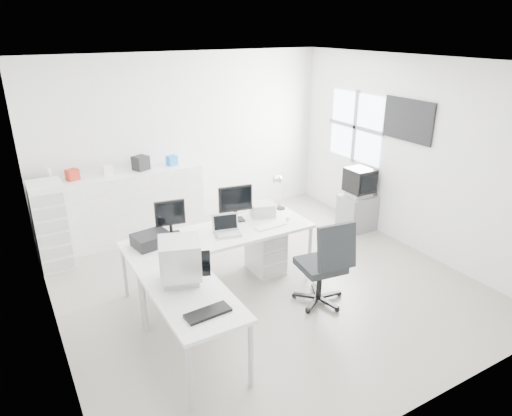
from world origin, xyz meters
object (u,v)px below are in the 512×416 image
main_desk (221,259)px  filing_cabinet (51,225)px  side_desk (193,325)px  tv_cabinet (357,212)px  drawer_pedestal (266,250)px  sideboard (132,205)px  lcd_monitor_small (170,218)px  crt_monitor (180,260)px  office_chair (321,261)px  crt_tv (360,183)px  laptop (227,226)px  inkjet_printer (151,240)px  laser_printer (263,209)px  lcd_monitor_large (235,204)px

main_desk → filing_cabinet: 2.44m
side_desk → tv_cabinet: bearing=23.8°
drawer_pedestal → sideboard: sideboard is taller
side_desk → lcd_monitor_small: lcd_monitor_small is taller
crt_monitor → tv_cabinet: size_ratio=0.84×
office_chair → crt_tv: bearing=44.9°
crt_tv → tv_cabinet: bearing=0.0°
crt_tv → sideboard: sideboard is taller
tv_cabinet → crt_tv: bearing=0.0°
side_desk → office_chair: (1.71, 0.16, 0.18)m
filing_cabinet → sideboard: bearing=16.1°
office_chair → sideboard: office_chair is taller
sideboard → laptop: bearing=-73.7°
main_desk → tv_cabinet: size_ratio=4.07×
inkjet_printer → laser_printer: bearing=-5.2°
office_chair → tv_cabinet: (1.85, 1.41, -0.26)m
main_desk → side_desk: same height
laptop → inkjet_printer: bearing=-179.4°
lcd_monitor_small → office_chair: size_ratio=0.41×
lcd_monitor_small → crt_monitor: (-0.30, -1.10, 0.02)m
side_desk → laser_printer: bearing=39.5°
main_desk → side_desk: bearing=-127.7°
lcd_monitor_large → crt_tv: 2.38m
lcd_monitor_small → office_chair: lcd_monitor_small is taller
inkjet_printer → drawer_pedestal: bearing=-11.3°
lcd_monitor_small → crt_monitor: crt_monitor is taller
crt_tv → filing_cabinet: (-4.50, 1.18, -0.20)m
side_desk → laptop: laptop is taller
main_desk → lcd_monitor_large: (0.35, 0.25, 0.61)m
drawer_pedestal → crt_tv: size_ratio=1.20×
office_chair → tv_cabinet: 2.34m
side_desk → drawer_pedestal: 1.93m
side_desk → inkjet_printer: bearing=90.0°
side_desk → office_chair: bearing=5.3°
lcd_monitor_large → office_chair: bearing=-57.2°
laser_printer → sideboard: sideboard is taller
main_desk → office_chair: office_chair is taller
lcd_monitor_large → sideboard: 2.03m
inkjet_printer → lcd_monitor_small: (0.30, 0.15, 0.16)m
laptop → office_chair: office_chair is taller
main_desk → crt_tv: (2.72, 0.47, 0.44)m
lcd_monitor_large → office_chair: size_ratio=0.42×
side_desk → inkjet_printer: (0.00, 1.20, 0.45)m
side_desk → crt_tv: crt_tv is taller
tv_cabinet → office_chair: bearing=-142.7°
lcd_monitor_large → crt_tv: bearing=14.7°
main_desk → crt_monitor: crt_monitor is taller
inkjet_printer → tv_cabinet: 3.62m
inkjet_printer → crt_monitor: size_ratio=0.83×
office_chair → sideboard: size_ratio=0.51×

